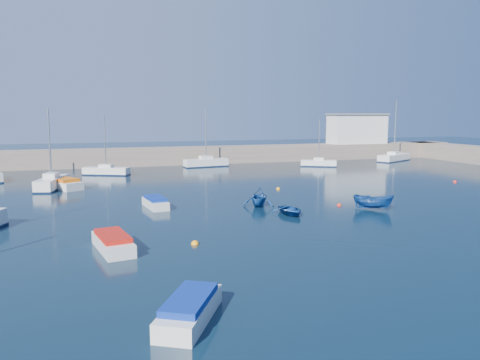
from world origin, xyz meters
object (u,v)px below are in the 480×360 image
object	(u,v)px
motorboat_2	(62,183)
motorboat_3	(190,309)
sailboat_6	(206,162)
sailboat_7	(319,163)
harbor_office	(357,129)
motorboat_0	(113,242)
sailboat_3	(52,183)
sailboat_8	(394,157)
motorboat_1	(155,202)
dinghy_right	(373,202)
sailboat_5	(106,171)
dinghy_left	(259,197)
dinghy_center	(290,210)

from	to	relation	value
motorboat_2	motorboat_3	bearing A→B (deg)	-110.31
sailboat_6	sailboat_7	size ratio (longest dim) A/B	1.25
harbor_office	motorboat_0	distance (m)	63.85
motorboat_2	sailboat_3	bearing A→B (deg)	151.66
motorboat_0	motorboat_3	size ratio (longest dim) A/B	1.06
sailboat_8	motorboat_1	bearing A→B (deg)	94.40
motorboat_3	dinghy_right	world-z (taller)	dinghy_right
sailboat_5	dinghy_right	xyz separation A→B (m)	(19.51, -29.69, 0.07)
dinghy_right	dinghy_left	bearing A→B (deg)	104.17
motorboat_2	dinghy_left	world-z (taller)	dinghy_left
sailboat_3	dinghy_center	world-z (taller)	sailboat_3
harbor_office	sailboat_8	distance (m)	8.57
sailboat_5	motorboat_2	xyz separation A→B (m)	(-4.88, -10.05, -0.02)
harbor_office	dinghy_center	bearing A→B (deg)	-127.74
motorboat_2	dinghy_left	distance (m)	22.34
harbor_office	sailboat_6	distance (m)	29.58
sailboat_7	harbor_office	bearing A→B (deg)	-22.37
sailboat_5	motorboat_3	distance (m)	45.38
sailboat_6	sailboat_3	bearing A→B (deg)	118.98
sailboat_3	sailboat_5	size ratio (longest dim) A/B	1.08
sailboat_3	dinghy_right	distance (m)	32.07
sailboat_3	sailboat_7	world-z (taller)	sailboat_3
sailboat_7	motorboat_3	xyz separation A→B (m)	(-29.47, -45.81, -0.08)
motorboat_2	motorboat_3	distance (m)	35.80
motorboat_0	dinghy_center	size ratio (longest dim) A/B	1.51
motorboat_3	dinghy_center	world-z (taller)	motorboat_3
sailboat_8	motorboat_0	bearing A→B (deg)	101.55
harbor_office	sailboat_6	world-z (taller)	sailboat_6
sailboat_8	motorboat_0	size ratio (longest dim) A/B	2.19
sailboat_3	harbor_office	bearing A→B (deg)	37.50
sailboat_7	sailboat_8	bearing A→B (deg)	-48.26
motorboat_0	motorboat_1	world-z (taller)	motorboat_0
sailboat_3	dinghy_right	bearing A→B (deg)	-23.05
harbor_office	motorboat_0	xyz separation A→B (m)	(-44.43, -45.62, -4.64)
sailboat_7	motorboat_1	distance (m)	36.50
sailboat_5	dinghy_right	world-z (taller)	sailboat_5
sailboat_3	dinghy_left	distance (m)	23.04
sailboat_6	dinghy_left	bearing A→B (deg)	165.63
harbor_office	dinghy_center	size ratio (longest dim) A/B	3.32
harbor_office	dinghy_left	size ratio (longest dim) A/B	3.30
motorboat_1	dinghy_left	bearing A→B (deg)	-21.60
sailboat_5	motorboat_1	bearing A→B (deg)	-147.26
motorboat_1	dinghy_right	xyz separation A→B (m)	(16.63, -6.27, 0.18)
sailboat_6	motorboat_0	size ratio (longest dim) A/B	1.91
sailboat_7	dinghy_left	size ratio (longest dim) A/B	2.29
sailboat_6	dinghy_center	bearing A→B (deg)	168.15
motorboat_1	sailboat_6	bearing A→B (deg)	60.73
sailboat_5	motorboat_0	distance (m)	35.03
dinghy_right	motorboat_3	bearing A→B (deg)	171.03
dinghy_center	motorboat_3	bearing A→B (deg)	-126.23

